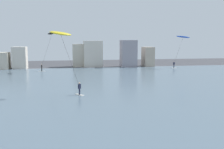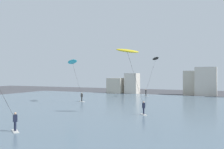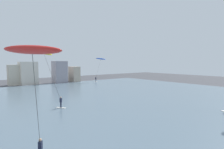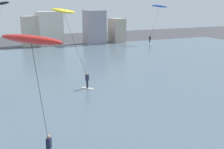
% 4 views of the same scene
% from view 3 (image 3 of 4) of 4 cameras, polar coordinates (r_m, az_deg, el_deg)
% --- Properties ---
extents(water_bay, '(84.00, 52.00, 0.10)m').
position_cam_3_polar(water_bay, '(33.55, -16.89, -7.90)').
color(water_bay, slate).
rests_on(water_bay, ground).
extents(far_shore_buildings, '(40.04, 5.99, 6.93)m').
position_cam_3_polar(far_shore_buildings, '(59.77, -26.10, -0.20)').
color(far_shore_buildings, beige).
rests_on(far_shore_buildings, ground).
extents(kitesurfer_yellow, '(4.30, 2.07, 8.36)m').
position_cam_3_polar(kitesurfer_yellow, '(27.48, -19.22, 4.45)').
color(kitesurfer_yellow, silver).
rests_on(kitesurfer_yellow, water_bay).
extents(kitesurfer_red, '(3.26, 4.94, 7.64)m').
position_cam_3_polar(kitesurfer_red, '(10.42, -22.62, 3.33)').
color(kitesurfer_red, silver).
rests_on(kitesurfer_red, water_bay).
extents(kitesurfer_blue, '(4.48, 2.75, 8.09)m').
position_cam_3_polar(kitesurfer_blue, '(64.14, -3.52, 4.17)').
color(kitesurfer_blue, silver).
rests_on(kitesurfer_blue, water_bay).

